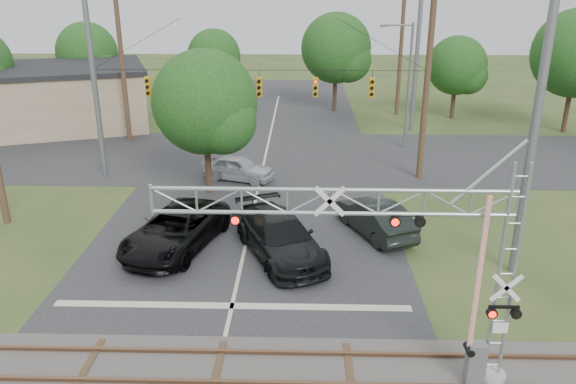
{
  "coord_description": "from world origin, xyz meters",
  "views": [
    {
      "loc": [
        2.52,
        -12.02,
        11.08
      ],
      "look_at": [
        1.98,
        7.5,
        3.71
      ],
      "focal_mm": 35.0,
      "sensor_mm": 36.0,
      "label": 1
    }
  ],
  "objects_px": {
    "pickup_black": "(176,230)",
    "car_dark": "(280,237)",
    "sedan_silver": "(238,168)",
    "streetlight": "(407,80)",
    "crossing_gantry": "(400,253)",
    "commercial_building": "(9,99)",
    "traffic_signal_span": "(276,82)"
  },
  "relations": [
    {
      "from": "commercial_building",
      "to": "streetlight",
      "type": "xyz_separation_m",
      "value": [
        30.01,
        -4.31,
        2.36
      ]
    },
    {
      "from": "streetlight",
      "to": "crossing_gantry",
      "type": "bearing_deg",
      "value": -99.93
    },
    {
      "from": "sedan_silver",
      "to": "streetlight",
      "type": "distance_m",
      "value": 13.61
    },
    {
      "from": "traffic_signal_span",
      "to": "sedan_silver",
      "type": "relative_size",
      "value": 4.53
    },
    {
      "from": "crossing_gantry",
      "to": "car_dark",
      "type": "distance_m",
      "value": 9.31
    },
    {
      "from": "crossing_gantry",
      "to": "car_dark",
      "type": "height_order",
      "value": "crossing_gantry"
    },
    {
      "from": "pickup_black",
      "to": "sedan_silver",
      "type": "height_order",
      "value": "pickup_black"
    },
    {
      "from": "crossing_gantry",
      "to": "pickup_black",
      "type": "relative_size",
      "value": 1.61
    },
    {
      "from": "pickup_black",
      "to": "commercial_building",
      "type": "height_order",
      "value": "commercial_building"
    },
    {
      "from": "car_dark",
      "to": "commercial_building",
      "type": "distance_m",
      "value": 30.71
    },
    {
      "from": "traffic_signal_span",
      "to": "pickup_black",
      "type": "distance_m",
      "value": 11.61
    },
    {
      "from": "commercial_building",
      "to": "sedan_silver",
      "type": "bearing_deg",
      "value": -50.76
    },
    {
      "from": "traffic_signal_span",
      "to": "streetlight",
      "type": "height_order",
      "value": "traffic_signal_span"
    },
    {
      "from": "crossing_gantry",
      "to": "pickup_black",
      "type": "distance_m",
      "value": 12.3
    },
    {
      "from": "crossing_gantry",
      "to": "pickup_black",
      "type": "bearing_deg",
      "value": 133.69
    },
    {
      "from": "pickup_black",
      "to": "commercial_building",
      "type": "distance_m",
      "value": 27.1
    },
    {
      "from": "crossing_gantry",
      "to": "car_dark",
      "type": "xyz_separation_m",
      "value": [
        -3.58,
        7.94,
        -3.3
      ]
    },
    {
      "from": "traffic_signal_span",
      "to": "pickup_black",
      "type": "height_order",
      "value": "traffic_signal_span"
    },
    {
      "from": "crossing_gantry",
      "to": "sedan_silver",
      "type": "height_order",
      "value": "crossing_gantry"
    },
    {
      "from": "car_dark",
      "to": "sedan_silver",
      "type": "relative_size",
      "value": 1.44
    },
    {
      "from": "crossing_gantry",
      "to": "commercial_building",
      "type": "distance_m",
      "value": 38.93
    },
    {
      "from": "pickup_black",
      "to": "car_dark",
      "type": "height_order",
      "value": "car_dark"
    },
    {
      "from": "sedan_silver",
      "to": "commercial_building",
      "type": "relative_size",
      "value": 0.19
    },
    {
      "from": "pickup_black",
      "to": "commercial_building",
      "type": "relative_size",
      "value": 0.27
    },
    {
      "from": "car_dark",
      "to": "crossing_gantry",
      "type": "bearing_deg",
      "value": -89.16
    },
    {
      "from": "traffic_signal_span",
      "to": "pickup_black",
      "type": "relative_size",
      "value": 3.08
    },
    {
      "from": "commercial_building",
      "to": "pickup_black",
      "type": "bearing_deg",
      "value": -69.63
    },
    {
      "from": "traffic_signal_span",
      "to": "commercial_building",
      "type": "bearing_deg",
      "value": 153.09
    },
    {
      "from": "pickup_black",
      "to": "sedan_silver",
      "type": "bearing_deg",
      "value": 95.39
    },
    {
      "from": "crossing_gantry",
      "to": "traffic_signal_span",
      "type": "height_order",
      "value": "traffic_signal_span"
    },
    {
      "from": "crossing_gantry",
      "to": "traffic_signal_span",
      "type": "bearing_deg",
      "value": 102.99
    },
    {
      "from": "crossing_gantry",
      "to": "commercial_building",
      "type": "xyz_separation_m",
      "value": [
        -25.65,
        29.23,
        -1.78
      ]
    }
  ]
}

